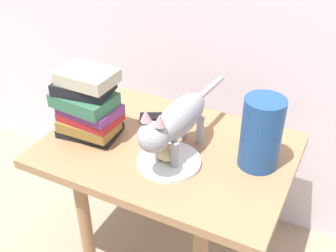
# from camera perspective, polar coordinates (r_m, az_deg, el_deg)

# --- Properties ---
(side_table) EXTENTS (0.80, 0.56, 0.53)m
(side_table) POSITION_cam_1_polar(r_m,az_deg,el_deg) (1.40, 0.00, -5.25)
(side_table) COLOR #9E724C
(side_table) RESTS_ON ground
(plate) EXTENTS (0.20, 0.20, 0.01)m
(plate) POSITION_cam_1_polar(r_m,az_deg,el_deg) (1.29, 0.14, -4.83)
(plate) COLOR white
(plate) RESTS_ON side_table
(bread_roll) EXTENTS (0.10, 0.09, 0.05)m
(bread_roll) POSITION_cam_1_polar(r_m,az_deg,el_deg) (1.27, -0.27, -3.60)
(bread_roll) COLOR #E0BC7A
(bread_roll) RESTS_ON plate
(cat) EXTENTS (0.11, 0.48, 0.23)m
(cat) POSITION_cam_1_polar(r_m,az_deg,el_deg) (1.24, 1.07, 0.63)
(cat) COLOR #99999E
(cat) RESTS_ON side_table
(book_stack) EXTENTS (0.22, 0.17, 0.24)m
(book_stack) POSITION_cam_1_polar(r_m,az_deg,el_deg) (1.37, -10.95, 2.84)
(book_stack) COLOR black
(book_stack) RESTS_ON side_table
(green_vase) EXTENTS (0.12, 0.12, 0.23)m
(green_vase) POSITION_cam_1_polar(r_m,az_deg,el_deg) (1.25, 12.61, -0.97)
(green_vase) COLOR navy
(green_vase) RESTS_ON side_table
(tv_remote) EXTENTS (0.15, 0.11, 0.02)m
(tv_remote) POSITION_cam_1_polar(r_m,az_deg,el_deg) (1.49, -0.98, 1.14)
(tv_remote) COLOR black
(tv_remote) RESTS_ON side_table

